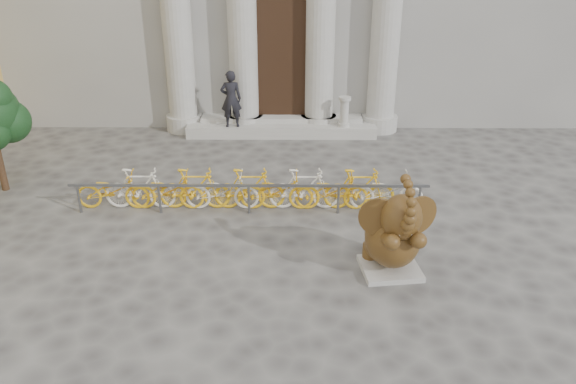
{
  "coord_description": "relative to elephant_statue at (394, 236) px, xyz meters",
  "views": [
    {
      "loc": [
        0.33,
        -7.87,
        5.96
      ],
      "look_at": [
        0.25,
        2.56,
        1.1
      ],
      "focal_mm": 35.0,
      "sensor_mm": 36.0,
      "label": 1
    }
  ],
  "objects": [
    {
      "name": "bike_rack",
      "position": [
        -2.89,
        2.71,
        -0.29
      ],
      "size": [
        8.24,
        0.53,
        1.0
      ],
      "color": "slate",
      "rests_on": "ground"
    },
    {
      "name": "balustrade_post",
      "position": [
        -0.26,
        7.81,
        0.0
      ],
      "size": [
        0.38,
        0.38,
        0.94
      ],
      "color": "#A8A59E",
      "rests_on": "entrance_steps"
    },
    {
      "name": "entrance_steps",
      "position": [
        -2.24,
        8.11,
        -0.61
      ],
      "size": [
        6.0,
        1.2,
        0.36
      ],
      "primitive_type": "cube",
      "color": "#A8A59E",
      "rests_on": "ground"
    },
    {
      "name": "elephant_statue",
      "position": [
        0.0,
        0.0,
        0.0
      ],
      "size": [
        1.45,
        1.67,
        2.18
      ],
      "rotation": [
        0.0,
        0.0,
        0.12
      ],
      "color": "#A8A59E",
      "rests_on": "ground"
    },
    {
      "name": "pedestrian",
      "position": [
        -3.79,
        7.76,
        0.45
      ],
      "size": [
        0.68,
        0.49,
        1.77
      ],
      "primitive_type": "imported",
      "rotation": [
        0.0,
        0.0,
        3.24
      ],
      "color": "black",
      "rests_on": "entrance_steps"
    },
    {
      "name": "ground",
      "position": [
        -2.24,
        -1.29,
        -0.79
      ],
      "size": [
        80.0,
        80.0,
        0.0
      ],
      "primitive_type": "plane",
      "color": "#474442",
      "rests_on": "ground"
    }
  ]
}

